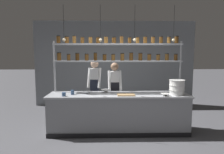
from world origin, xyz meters
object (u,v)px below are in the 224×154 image
serving_cup_by_board (72,92)px  cutting_board (126,95)px  spice_shelf_unit (118,53)px  container_stack (177,87)px  prep_bowl_center_front (165,95)px  serving_cup_front (64,94)px  chef_center (115,89)px  prep_bowl_center_back (87,93)px  chef_left (95,86)px  prep_bowl_near_left (106,91)px

serving_cup_by_board → cutting_board: bearing=-5.0°
spice_shelf_unit → container_stack: spice_shelf_unit is taller
prep_bowl_center_front → serving_cup_front: (-2.28, 0.03, 0.01)m
spice_shelf_unit → serving_cup_by_board: size_ratio=30.12×
spice_shelf_unit → chef_center: spice_shelf_unit is taller
spice_shelf_unit → prep_bowl_center_back: spice_shelf_unit is taller
cutting_board → spice_shelf_unit: bearing=109.4°
spice_shelf_unit → prep_bowl_center_front: size_ratio=15.81×
prep_bowl_center_front → serving_cup_front: bearing=179.4°
chef_left → prep_bowl_center_front: chef_left is taller
spice_shelf_unit → prep_bowl_center_back: 1.22m
spice_shelf_unit → chef_left: spice_shelf_unit is taller
prep_bowl_center_back → spice_shelf_unit: bearing=20.8°
prep_bowl_near_left → chef_left: bearing=119.8°
spice_shelf_unit → chef_center: (-0.07, 0.23, -0.94)m
prep_bowl_near_left → prep_bowl_center_back: prep_bowl_near_left is taller
container_stack → cutting_board: bearing=-177.1°
container_stack → prep_bowl_center_front: container_stack is taller
prep_bowl_center_front → prep_bowl_center_back: same height
prep_bowl_center_back → serving_cup_by_board: size_ratio=1.91×
serving_cup_by_board → prep_bowl_center_front: bearing=-5.4°
cutting_board → prep_bowl_center_front: size_ratio=1.98×
chef_left → cutting_board: bearing=-40.4°
spice_shelf_unit → prep_bowl_near_left: bearing=-159.2°
container_stack → cutting_board: 1.20m
cutting_board → chef_left: bearing=130.3°
chef_center → cutting_board: (0.24, -0.72, -0.01)m
container_stack → serving_cup_by_board: size_ratio=3.38×
spice_shelf_unit → prep_bowl_center_front: 1.51m
prep_bowl_near_left → container_stack: bearing=-10.7°
prep_bowl_center_back → serving_cup_by_board: 0.35m
prep_bowl_center_back → serving_cup_by_board: (-0.34, -0.10, 0.03)m
chef_left → prep_bowl_near_left: bearing=-50.9°
chef_left → serving_cup_front: (-0.63, -0.98, -0.03)m
chef_left → container_stack: 2.14m
prep_bowl_center_front → serving_cup_by_board: serving_cup_by_board is taller
container_stack → serving_cup_by_board: (-2.43, 0.05, -0.12)m
container_stack → prep_bowl_near_left: (-1.65, 0.31, -0.14)m
serving_cup_front → serving_cup_by_board: bearing=47.1°
chef_left → serving_cup_by_board: 0.93m
chef_left → prep_bowl_center_front: bearing=-22.0°
spice_shelf_unit → container_stack: size_ratio=8.92×
chef_center → spice_shelf_unit: bearing=-78.6°
chef_center → cutting_board: size_ratio=4.09×
prep_bowl_center_front → prep_bowl_center_back: size_ratio=1.00×
cutting_board → prep_bowl_center_front: 0.88m
chef_left → prep_bowl_center_back: bearing=-91.2°
cutting_board → prep_bowl_center_back: bearing=167.3°
spice_shelf_unit → container_stack: 1.62m
container_stack → chef_center: bearing=155.2°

